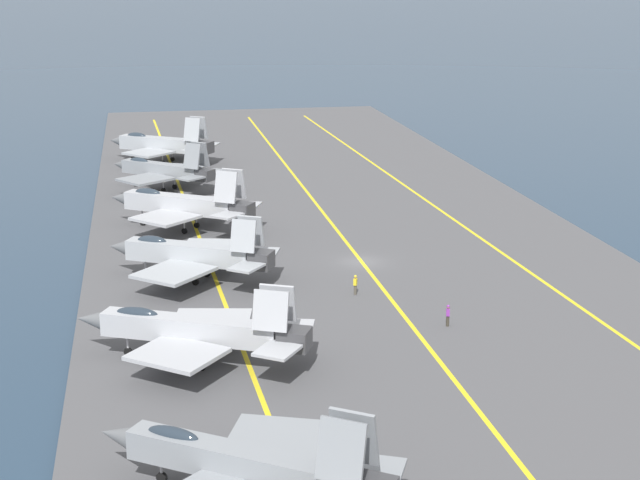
% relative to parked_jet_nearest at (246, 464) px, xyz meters
% --- Properties ---
extents(ground_plane, '(2000.00, 2000.00, 0.00)m').
position_rel_parked_jet_nearest_xyz_m(ground_plane, '(40.63, -15.39, -2.61)').
color(ground_plane, '#23384C').
extents(carrier_deck, '(206.20, 50.82, 0.40)m').
position_rel_parked_jet_nearest_xyz_m(carrier_deck, '(40.63, -15.39, -2.41)').
color(carrier_deck, '#4C4C4F').
rests_on(carrier_deck, ground).
extents(deck_stripe_foul_line, '(185.45, 7.63, 0.01)m').
position_rel_parked_jet_nearest_xyz_m(deck_stripe_foul_line, '(40.63, -29.37, -2.20)').
color(deck_stripe_foul_line, yellow).
rests_on(deck_stripe_foul_line, carrier_deck).
extents(deck_stripe_centerline, '(185.58, 0.36, 0.01)m').
position_rel_parked_jet_nearest_xyz_m(deck_stripe_centerline, '(40.63, -15.39, -2.20)').
color(deck_stripe_centerline, yellow).
rests_on(deck_stripe_centerline, carrier_deck).
extents(deck_stripe_edge_line, '(185.49, 6.71, 0.01)m').
position_rel_parked_jet_nearest_xyz_m(deck_stripe_edge_line, '(40.63, -1.42, -2.20)').
color(deck_stripe_edge_line, yellow).
rests_on(deck_stripe_edge_line, carrier_deck).
extents(parked_jet_nearest, '(13.96, 15.99, 6.05)m').
position_rel_parked_jet_nearest_xyz_m(parked_jet_nearest, '(0.00, 0.00, 0.00)').
color(parked_jet_nearest, gray).
rests_on(parked_jet_nearest, carrier_deck).
extents(parked_jet_second, '(12.43, 16.95, 6.00)m').
position_rel_parked_jet_nearest_xyz_m(parked_jet_second, '(19.09, 1.37, 0.25)').
color(parked_jet_second, '#A8AAAF').
rests_on(parked_jet_second, carrier_deck).
extents(parked_jet_third, '(13.90, 15.33, 6.07)m').
position_rel_parked_jet_nearest_xyz_m(parked_jet_third, '(37.91, 0.46, 0.19)').
color(parked_jet_third, '#9EA3A8').
rests_on(parked_jet_third, carrier_deck).
extents(parked_jet_fourth, '(13.54, 16.09, 6.85)m').
position_rel_parked_jet_nearest_xyz_m(parked_jet_fourth, '(55.22, 0.43, 0.56)').
color(parked_jet_fourth, '#A8AAAF').
rests_on(parked_jet_fourth, carrier_deck).
extents(parked_jet_fifth, '(13.28, 14.02, 6.38)m').
position_rel_parked_jet_nearest_xyz_m(parked_jet_fifth, '(74.66, 1.72, 0.34)').
color(parked_jet_fifth, gray).
rests_on(parked_jet_fifth, carrier_deck).
extents(parked_jet_sixth, '(13.44, 15.81, 6.74)m').
position_rel_parked_jet_nearest_xyz_m(parked_jet_sixth, '(92.69, 1.47, 0.41)').
color(parked_jet_sixth, '#9EA3A8').
rests_on(parked_jet_sixth, carrier_deck).
extents(crew_purple_vest, '(0.44, 0.35, 1.72)m').
position_rel_parked_jet_nearest_xyz_m(crew_purple_vest, '(22.81, -18.07, -1.26)').
color(crew_purple_vest, '#383328').
rests_on(crew_purple_vest, carrier_deck).
extents(crew_yellow_vest, '(0.46, 0.40, 1.73)m').
position_rel_parked_jet_nearest_xyz_m(crew_yellow_vest, '(31.42, -12.73, -1.26)').
color(crew_yellow_vest, '#4C473D').
rests_on(crew_yellow_vest, carrier_deck).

